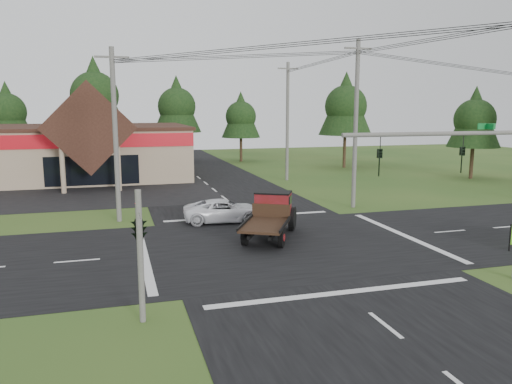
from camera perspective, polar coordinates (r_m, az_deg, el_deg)
name	(u,v)px	position (r m, az deg, el deg)	size (l,w,h in m)	color
ground	(283,245)	(25.75, 3.15, -6.07)	(120.00, 120.00, 0.00)	#2B4F1C
road_ns	(283,245)	(25.74, 3.15, -6.04)	(12.00, 120.00, 0.02)	black
road_ew	(283,245)	(25.74, 3.15, -6.04)	(120.00, 12.00, 0.02)	black
parking_apron	(39,196)	(43.35, -23.52, -0.41)	(28.00, 14.00, 0.02)	black
cvs_building	(33,151)	(53.66, -24.12, 4.30)	(30.40, 18.20, 9.19)	tan
traffic_signal_mast	(490,174)	(21.35, 25.17, 1.91)	(8.12, 0.24, 7.00)	#595651
traffic_signal_corner	(139,216)	(16.45, -13.28, -2.65)	(0.53, 2.48, 4.40)	#595651
utility_pole_nw	(115,134)	(31.44, -15.78, 6.40)	(2.00, 0.30, 10.50)	#595651
utility_pole_ne	(356,123)	(35.35, 11.33, 7.70)	(2.00, 0.30, 11.50)	#595651
utility_pole_n	(287,121)	(48.22, 3.61, 8.13)	(2.00, 0.30, 11.20)	#595651
tree_row_b	(7,110)	(66.46, -26.59, 8.38)	(5.60, 5.60, 10.10)	#332316
tree_row_c	(94,93)	(64.45, -17.98, 10.70)	(7.28, 7.28, 13.13)	#332316
tree_row_d	(177,105)	(65.91, -9.05, 9.84)	(6.16, 6.16, 11.11)	#332316
tree_row_e	(241,115)	(65.44, -1.75, 8.78)	(5.04, 5.04, 9.09)	#332316
tree_side_ne	(346,104)	(59.48, 10.23, 9.85)	(6.16, 6.16, 11.11)	#332316
tree_side_e_near	(475,117)	(53.71, 23.73, 7.81)	(5.04, 5.04, 9.09)	#332316
antique_flatbed_truck	(269,216)	(26.75, 1.53, -2.80)	(2.20, 5.75, 2.41)	#5C140D
white_pickup	(224,211)	(30.78, -3.64, -2.14)	(2.30, 4.99, 1.39)	white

